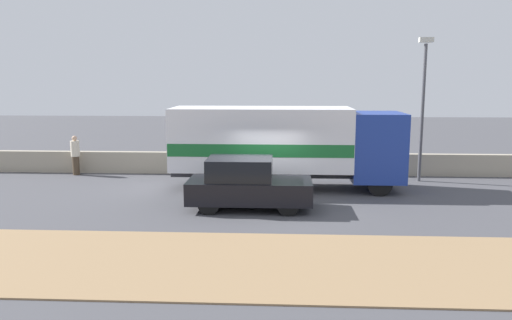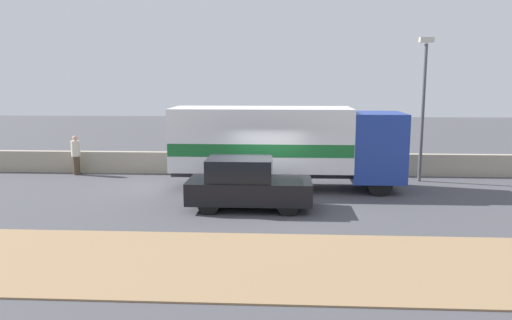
# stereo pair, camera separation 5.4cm
# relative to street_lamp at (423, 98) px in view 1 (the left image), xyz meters

# --- Properties ---
(ground_plane) EXTENTS (80.00, 80.00, 0.00)m
(ground_plane) POSITION_rel_street_lamp_xyz_m (-6.32, -4.58, -3.49)
(ground_plane) COLOR #47474C
(dirt_shoulder_foreground) EXTENTS (60.00, 4.36, 0.04)m
(dirt_shoulder_foreground) POSITION_rel_street_lamp_xyz_m (-6.32, -9.87, -3.47)
(dirt_shoulder_foreground) COLOR #937551
(dirt_shoulder_foreground) RESTS_ON ground_plane
(stone_wall_backdrop) EXTENTS (60.00, 0.35, 0.98)m
(stone_wall_backdrop) POSITION_rel_street_lamp_xyz_m (-6.32, 1.18, -3.00)
(stone_wall_backdrop) COLOR #A39984
(stone_wall_backdrop) RESTS_ON ground_plane
(street_lamp) EXTENTS (0.56, 0.28, 5.92)m
(street_lamp) POSITION_rel_street_lamp_xyz_m (0.00, 0.00, 0.00)
(street_lamp) COLOR #4C4C51
(street_lamp) RESTS_ON ground_plane
(box_truck) EXTENTS (8.85, 2.46, 3.18)m
(box_truck) POSITION_rel_street_lamp_xyz_m (-5.75, -1.79, -1.68)
(box_truck) COLOR navy
(box_truck) RESTS_ON ground_plane
(car_hatchback) EXTENTS (4.07, 1.80, 1.71)m
(car_hatchback) POSITION_rel_street_lamp_xyz_m (-6.94, -4.90, -2.66)
(car_hatchback) COLOR black
(car_hatchback) RESTS_ON ground_plane
(pedestrian) EXTENTS (0.38, 0.38, 1.77)m
(pedestrian) POSITION_rel_street_lamp_xyz_m (-15.02, 0.59, -2.58)
(pedestrian) COLOR #473828
(pedestrian) RESTS_ON ground_plane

